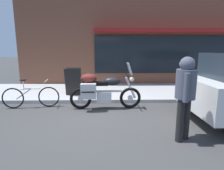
{
  "coord_description": "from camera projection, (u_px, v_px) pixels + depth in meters",
  "views": [
    {
      "loc": [
        0.32,
        -4.79,
        1.8
      ],
      "look_at": [
        0.45,
        0.88,
        0.7
      ],
      "focal_mm": 29.68,
      "sensor_mm": 36.0,
      "label": 1
    }
  ],
  "objects": [
    {
      "name": "pedestrian_walking",
      "position": [
        185.0,
        89.0,
        3.54
      ],
      "size": [
        0.49,
        0.53,
        1.66
      ],
      "color": "black",
      "rests_on": "ground_plane"
    },
    {
      "name": "touring_motorcycle",
      "position": [
        101.0,
        90.0,
        5.55
      ],
      "size": [
        2.17,
        0.72,
        1.4
      ],
      "color": "black",
      "rests_on": "ground_plane"
    },
    {
      "name": "parked_bicycle",
      "position": [
        31.0,
        96.0,
        5.74
      ],
      "size": [
        1.7,
        0.48,
        0.91
      ],
      "color": "black",
      "rests_on": "ground_plane"
    },
    {
      "name": "sandwich_board_sign",
      "position": [
        73.0,
        82.0,
        6.82
      ],
      "size": [
        0.55,
        0.42,
        1.0
      ],
      "color": "black",
      "rests_on": "sidewalk_curb"
    },
    {
      "name": "ground_plane",
      "position": [
        96.0,
        116.0,
        5.03
      ],
      "size": [
        80.0,
        80.0,
        0.0
      ],
      "primitive_type": "plane",
      "color": "#3A3A3A"
    }
  ]
}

